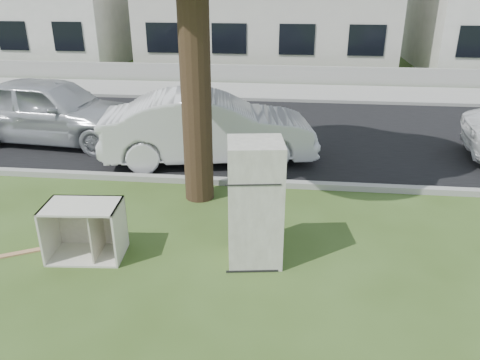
# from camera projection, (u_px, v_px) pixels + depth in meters

# --- Properties ---
(ground) EXTENTS (120.00, 120.00, 0.00)m
(ground) POSITION_uv_depth(u_px,v_px,m) (203.00, 247.00, 7.25)
(ground) COLOR #354B1B
(road) EXTENTS (120.00, 7.00, 0.01)m
(road) POSITION_uv_depth(u_px,v_px,m) (243.00, 132.00, 12.73)
(road) COLOR black
(road) RESTS_ON ground
(kerb_near) EXTENTS (120.00, 0.18, 0.12)m
(kerb_near) POSITION_uv_depth(u_px,v_px,m) (225.00, 184.00, 9.49)
(kerb_near) COLOR gray
(kerb_near) RESTS_ON ground
(kerb_far) EXTENTS (120.00, 0.18, 0.12)m
(kerb_far) POSITION_uv_depth(u_px,v_px,m) (254.00, 101.00, 15.97)
(kerb_far) COLOR gray
(kerb_far) RESTS_ON ground
(sidewalk) EXTENTS (120.00, 2.80, 0.01)m
(sidewalk) POSITION_uv_depth(u_px,v_px,m) (257.00, 92.00, 17.29)
(sidewalk) COLOR gray
(sidewalk) RESTS_ON ground
(low_wall) EXTENTS (120.00, 0.15, 0.70)m
(low_wall) POSITION_uv_depth(u_px,v_px,m) (261.00, 74.00, 18.62)
(low_wall) COLOR gray
(low_wall) RESTS_ON ground
(fridge) EXTENTS (0.85, 0.80, 1.83)m
(fridge) POSITION_uv_depth(u_px,v_px,m) (255.00, 203.00, 6.59)
(fridge) COLOR silver
(fridge) RESTS_ON ground
(cabinet) EXTENTS (1.13, 0.76, 0.84)m
(cabinet) POSITION_uv_depth(u_px,v_px,m) (85.00, 231.00, 6.87)
(cabinet) COLOR beige
(cabinet) RESTS_ON ground
(plank_a) EXTENTS (1.12, 0.67, 0.02)m
(plank_a) POSITION_uv_depth(u_px,v_px,m) (1.00, 257.00, 6.98)
(plank_a) COLOR #AA7B52
(plank_a) RESTS_ON ground
(plank_b) EXTENTS (0.84, 0.28, 0.02)m
(plank_b) POSITION_uv_depth(u_px,v_px,m) (75.00, 223.00, 7.96)
(plank_b) COLOR #957C4E
(plank_b) RESTS_ON ground
(plank_c) EXTENTS (0.18, 0.87, 0.02)m
(plank_c) POSITION_uv_depth(u_px,v_px,m) (114.00, 227.00, 7.81)
(plank_c) COLOR tan
(plank_c) RESTS_ON ground
(car_center) EXTENTS (4.94, 2.52, 1.55)m
(car_center) POSITION_uv_depth(u_px,v_px,m) (209.00, 127.00, 10.45)
(car_center) COLOR silver
(car_center) RESTS_ON ground
(car_left) EXTENTS (4.96, 2.37, 1.63)m
(car_left) POSITION_uv_depth(u_px,v_px,m) (51.00, 110.00, 11.70)
(car_left) COLOR #A6A9AD
(car_left) RESTS_ON ground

